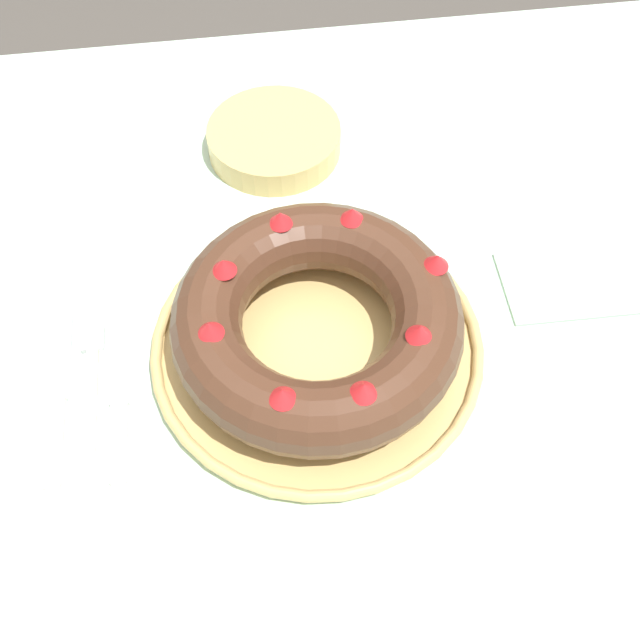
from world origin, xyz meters
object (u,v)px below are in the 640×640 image
Objects in this scene: fork at (92,374)px; serving_knife at (58,404)px; cake_knife at (120,408)px; serving_dish at (320,345)px; bundt_cake at (320,320)px; side_bowl at (274,139)px; napkin at (566,283)px.

fork is 0.94× the size of serving_knife.
serving_knife is at bearing 166.27° from cake_knife.
serving_dish is 1.84× the size of cake_knife.
bundt_cake is at bearing -55.51° from serving_dish.
serving_knife is (-0.27, -0.03, -0.05)m from bundt_cake.
bundt_cake reaches higher than side_bowl.
fork is 1.18× the size of side_bowl.
serving_knife reaches higher than napkin.
serving_dish is 2.05× the size of side_bowl.
serving_dish reaches higher than fork.
serving_knife is at bearing -174.00° from bundt_cake.
cake_knife is 0.41m from side_bowl.
cake_knife reaches higher than fork.
serving_dish reaches higher than serving_knife.
cake_knife is 1.31× the size of napkin.
serving_dish is 0.29m from napkin.
fork is 1.06× the size of cake_knife.
cake_knife is (-0.21, -0.04, -0.05)m from bundt_cake.
cake_knife is at bearing -118.88° from side_bowl.
fork is at bearing 40.42° from serving_knife.
bundt_cake is 0.22m from cake_knife.
napkin is at bearing 8.22° from fork.
fork is at bearing 179.58° from serving_dish.
serving_knife is 1.12× the size of cake_knife.
serving_dish is 0.28m from serving_knife.
side_bowl is at bearing 59.92° from cake_knife.
side_bowl is (0.26, 0.34, 0.01)m from serving_knife.
side_bowl is (0.23, 0.31, 0.01)m from fork.
serving_knife is (-0.27, -0.03, -0.01)m from serving_dish.
napkin is (0.30, -0.27, -0.02)m from side_bowl.
serving_knife is 1.25× the size of side_bowl.
bundt_cake reaches higher than serving_knife.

